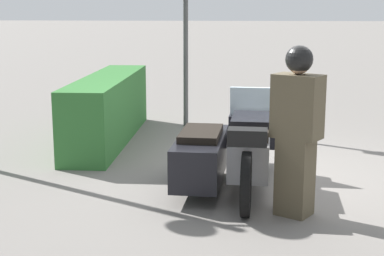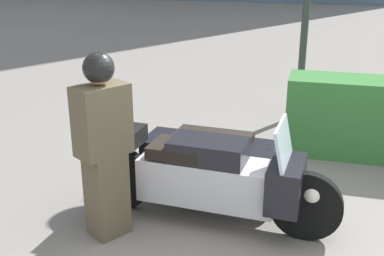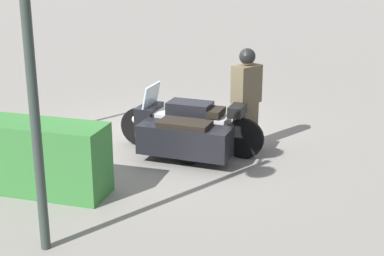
{
  "view_description": "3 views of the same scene",
  "coord_description": "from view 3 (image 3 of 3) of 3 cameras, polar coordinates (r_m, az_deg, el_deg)",
  "views": [
    {
      "loc": [
        -7.7,
        0.51,
        2.24
      ],
      "look_at": [
        -1.67,
        0.97,
        0.98
      ],
      "focal_mm": 55.0,
      "sensor_mm": 36.0,
      "label": 1
    },
    {
      "loc": [
        0.38,
        -4.02,
        2.64
      ],
      "look_at": [
        -1.0,
        1.11,
        0.74
      ],
      "focal_mm": 45.0,
      "sensor_mm": 36.0,
      "label": 2
    },
    {
      "loc": [
        -3.49,
        9.88,
        3.67
      ],
      "look_at": [
        -0.9,
        1.15,
        0.72
      ],
      "focal_mm": 55.0,
      "sensor_mm": 36.0,
      "label": 3
    }
  ],
  "objects": [
    {
      "name": "officer_rider",
      "position": [
        10.56,
        5.28,
        3.07
      ],
      "size": [
        0.52,
        0.59,
        1.84
      ],
      "rotation": [
        0.0,
        0.0,
        -0.55
      ],
      "color": "brown",
      "rests_on": "ground"
    },
    {
      "name": "ground_plane",
      "position": [
        11.1,
        -2.77,
        -1.37
      ],
      "size": [
        160.0,
        160.0,
        0.0
      ],
      "primitive_type": "plane",
      "color": "slate"
    },
    {
      "name": "police_motorcycle",
      "position": [
        10.22,
        -0.98,
        -0.19
      ],
      "size": [
        2.7,
        1.31,
        1.18
      ],
      "rotation": [
        0.0,
        0.0,
        -0.06
      ],
      "color": "black",
      "rests_on": "ground"
    }
  ]
}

